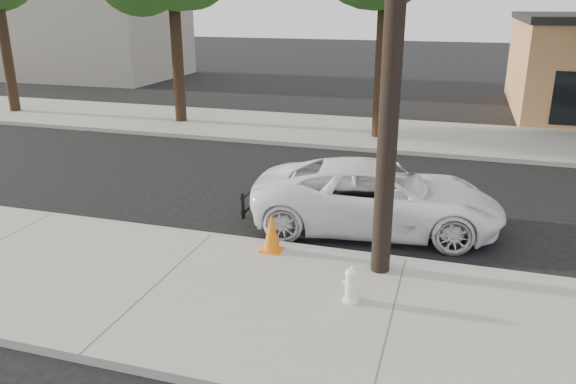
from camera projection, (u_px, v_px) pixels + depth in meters
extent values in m
plane|color=black|center=(248.00, 207.00, 13.67)|extent=(120.00, 120.00, 0.00)
cube|color=gray|center=(159.00, 286.00, 9.76)|extent=(90.00, 4.40, 0.15)
cube|color=gray|center=(328.00, 130.00, 21.33)|extent=(90.00, 5.00, 0.15)
cube|color=#9E9B93|center=(212.00, 237.00, 11.75)|extent=(90.00, 0.12, 0.16)
cube|color=gray|center=(69.00, 37.00, 36.48)|extent=(14.00, 8.00, 5.00)
cylinder|color=black|center=(395.00, 9.00, 8.72)|extent=(0.34, 0.34, 9.00)
cylinder|color=black|center=(7.00, 58.00, 24.00)|extent=(0.44, 0.44, 4.50)
cylinder|color=black|center=(178.00, 67.00, 22.01)|extent=(0.44, 0.44, 4.25)
cylinder|color=black|center=(381.00, 69.00, 19.35)|extent=(0.44, 0.44, 4.75)
imported|color=white|center=(377.00, 196.00, 12.17)|extent=(5.60, 3.10, 1.48)
cylinder|color=white|center=(351.00, 299.00, 9.11)|extent=(0.28, 0.28, 0.05)
cylinder|color=white|center=(352.00, 287.00, 9.04)|extent=(0.21, 0.21, 0.49)
ellipsoid|color=white|center=(352.00, 273.00, 8.96)|extent=(0.23, 0.23, 0.16)
cylinder|color=white|center=(352.00, 285.00, 9.03)|extent=(0.31, 0.12, 0.10)
cylinder|color=white|center=(352.00, 285.00, 9.03)|extent=(0.14, 0.17, 0.12)
cube|color=orange|center=(272.00, 250.00, 10.95)|extent=(0.42, 0.42, 0.02)
cone|color=orange|center=(272.00, 232.00, 10.83)|extent=(0.38, 0.38, 0.77)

